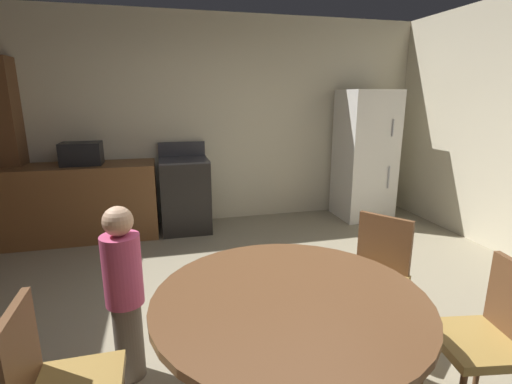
% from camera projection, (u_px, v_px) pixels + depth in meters
% --- Properties ---
extents(ground_plane, '(14.00, 14.00, 0.00)m').
position_uv_depth(ground_plane, '(277.00, 343.00, 2.64)').
color(ground_plane, gray).
extents(wall_back, '(5.99, 0.12, 2.70)m').
position_uv_depth(wall_back, '(214.00, 121.00, 5.04)').
color(wall_back, beige).
rests_on(wall_back, ground).
extents(kitchen_counter, '(1.90, 0.60, 0.90)m').
position_uv_depth(kitchen_counter, '(74.00, 203.00, 4.47)').
color(kitchen_counter, brown).
rests_on(kitchen_counter, ground).
extents(pantry_column, '(0.44, 0.36, 2.10)m').
position_uv_depth(pantry_column, '(2.00, 152.00, 4.31)').
color(pantry_column, brown).
rests_on(pantry_column, ground).
extents(oven_range, '(0.60, 0.60, 1.10)m').
position_uv_depth(oven_range, '(185.00, 194.00, 4.78)').
color(oven_range, black).
rests_on(oven_range, ground).
extents(refrigerator, '(0.68, 0.68, 1.76)m').
position_uv_depth(refrigerator, '(365.00, 155.00, 5.21)').
color(refrigerator, white).
rests_on(refrigerator, ground).
extents(microwave, '(0.44, 0.32, 0.26)m').
position_uv_depth(microwave, '(82.00, 154.00, 4.36)').
color(microwave, black).
rests_on(microwave, kitchen_counter).
extents(dining_table, '(1.31, 1.31, 0.76)m').
position_uv_depth(dining_table, '(289.00, 324.00, 1.82)').
color(dining_table, brown).
rests_on(dining_table, ground).
extents(chair_northeast, '(0.56, 0.56, 0.87)m').
position_uv_depth(chair_northeast, '(376.00, 271.00, 2.62)').
color(chair_northeast, brown).
rests_on(chair_northeast, ground).
extents(chair_west, '(0.40, 0.40, 0.87)m').
position_uv_depth(chair_west, '(55.00, 384.00, 1.59)').
color(chair_west, brown).
rests_on(chair_west, ground).
extents(chair_east, '(0.46, 0.46, 0.87)m').
position_uv_depth(chair_east, '(491.00, 333.00, 1.93)').
color(chair_east, brown).
rests_on(chair_east, ground).
extents(person_child, '(0.31, 0.31, 1.09)m').
position_uv_depth(person_child, '(124.00, 290.00, 2.19)').
color(person_child, '#665B51').
rests_on(person_child, ground).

